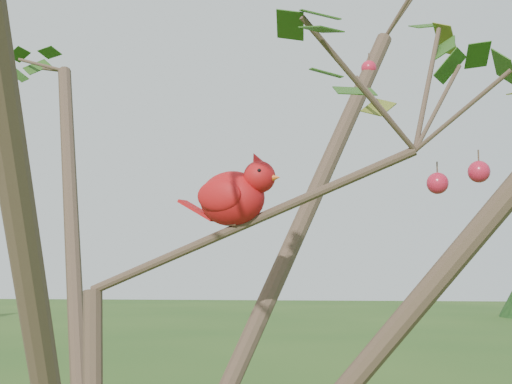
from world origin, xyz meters
TOP-DOWN VIEW (x-y plane):
  - crabapple_tree at (0.03, -0.02)m, footprint 2.35×2.05m
  - cardinal at (0.23, 0.08)m, footprint 0.21×0.14m
  - distant_trees at (-0.83, 23.07)m, footprint 45.56×14.09m

SIDE VIEW (x-z plane):
  - distant_trees at x=-0.83m, z-range -0.22..3.33m
  - crabapple_tree at x=0.03m, z-range 0.65..3.60m
  - cardinal at x=0.23m, z-range 2.05..2.20m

